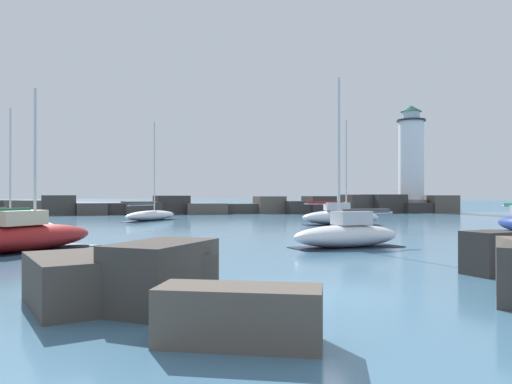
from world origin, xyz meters
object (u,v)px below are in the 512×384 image
lighthouse (411,165)px  sailboat_moored_4 (347,234)px  sailboat_moored_0 (2,224)px  sailboat_moored_3 (340,217)px  sailboat_moored_1 (151,215)px  sailboat_moored_2 (24,236)px

lighthouse → sailboat_moored_4: bearing=-120.3°
lighthouse → sailboat_moored_4: 51.48m
sailboat_moored_0 → sailboat_moored_3: sailboat_moored_3 is taller
sailboat_moored_3 → sailboat_moored_4: bearing=-108.3°
lighthouse → sailboat_moored_1: (-35.93, -17.70, -6.19)m
lighthouse → sailboat_moored_2: lighthouse is taller
lighthouse → sailboat_moored_2: 59.55m
sailboat_moored_1 → sailboat_moored_3: (15.66, -9.69, 0.17)m
lighthouse → sailboat_moored_0: (-45.06, -31.39, -6.15)m
sailboat_moored_0 → sailboat_moored_4: bearing=-33.5°
lighthouse → sailboat_moored_1: 40.53m
sailboat_moored_4 → sailboat_moored_2: bearing=176.8°
sailboat_moored_0 → sailboat_moored_3: size_ratio=0.95×
lighthouse → sailboat_moored_4: size_ratio=1.91×
sailboat_moored_0 → sailboat_moored_4: size_ratio=1.03×
lighthouse → sailboat_moored_1: lighthouse is taller
sailboat_moored_0 → sailboat_moored_1: 16.45m
sailboat_moored_0 → sailboat_moored_1: size_ratio=0.86×
sailboat_moored_2 → sailboat_moored_4: size_ratio=0.91×
sailboat_moored_2 → sailboat_moored_3: sailboat_moored_3 is taller
sailboat_moored_2 → sailboat_moored_1: bearing=80.0°
lighthouse → sailboat_moored_4: (-25.80, -44.13, -6.09)m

